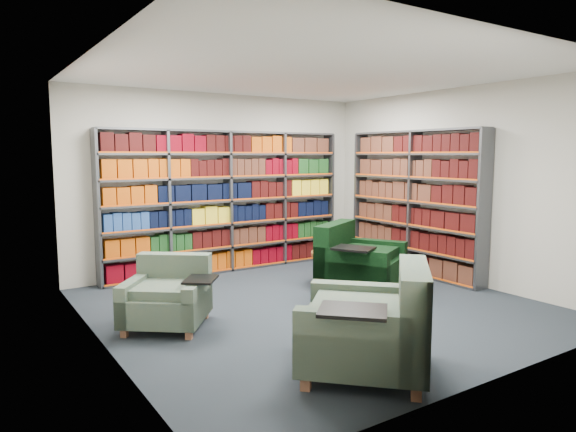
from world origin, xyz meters
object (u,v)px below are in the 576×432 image
chair_teal_left (169,298)px  coffee_table (345,259)px  chair_green_right (355,263)px  chair_teal_front (376,330)px

chair_teal_left → coffee_table: (2.75, 0.35, 0.07)m
chair_teal_left → coffee_table: bearing=7.2°
chair_teal_left → coffee_table: size_ratio=1.17×
coffee_table → chair_teal_left: bearing=-172.8°
chair_green_right → coffee_table: chair_green_right is taller
chair_teal_front → coffee_table: 3.05m
chair_teal_front → coffee_table: (1.73, 2.51, -0.01)m
chair_green_right → chair_teal_left: bearing=-179.5°
chair_green_right → coffee_table: bearing=73.3°
chair_green_right → chair_teal_front: size_ratio=0.93×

